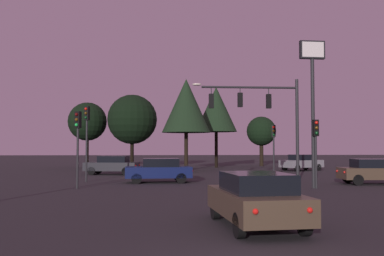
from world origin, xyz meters
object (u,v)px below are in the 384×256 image
(traffic_light_corner_left, at_px, (316,139))
(tree_lot_edge, at_px, (132,119))
(traffic_light_median, at_px, (78,134))
(store_sign_illuminated, at_px, (313,82))
(traffic_light_corner_right, at_px, (87,129))
(tree_left_far, at_px, (216,109))
(tree_behind_sign, at_px, (186,106))
(car_nearside_lane, at_px, (255,198))
(traffic_signal_mast_arm, at_px, (263,110))
(car_parked_lot, at_px, (112,165))
(traffic_light_far_side, at_px, (274,140))
(car_far_lane, at_px, (302,162))
(car_crossing_right, at_px, (374,171))
(tree_right_cluster, at_px, (87,122))
(car_crossing_left, at_px, (159,170))
(tree_center_horizon, at_px, (261,131))

(traffic_light_corner_left, height_order, tree_lot_edge, tree_lot_edge)
(traffic_light_median, xyz_separation_m, store_sign_illuminated, (12.79, -0.55, 2.88))
(traffic_light_corner_right, relative_size, tree_left_far, 0.55)
(tree_behind_sign, bearing_deg, car_nearside_lane, -89.15)
(traffic_signal_mast_arm, height_order, car_parked_lot, traffic_signal_mast_arm)
(tree_behind_sign, distance_m, tree_left_far, 6.90)
(traffic_light_far_side, xyz_separation_m, car_far_lane, (4.88, 8.23, -1.98))
(store_sign_illuminated, xyz_separation_m, tree_behind_sign, (-6.01, 17.24, 0.31))
(car_parked_lot, relative_size, tree_lot_edge, 0.59)
(car_far_lane, bearing_deg, tree_left_far, 139.35)
(traffic_signal_mast_arm, height_order, traffic_light_median, traffic_signal_mast_arm)
(car_nearside_lane, relative_size, car_parked_lot, 0.98)
(traffic_light_median, distance_m, car_parked_lot, 11.81)
(traffic_signal_mast_arm, bearing_deg, traffic_light_corner_right, 172.82)
(store_sign_illuminated, distance_m, tree_behind_sign, 18.26)
(traffic_light_corner_right, xyz_separation_m, car_parked_lot, (0.80, 7.12, -2.62))
(tree_lot_edge, bearing_deg, traffic_light_corner_right, -95.88)
(traffic_light_far_side, bearing_deg, car_nearside_lane, -106.41)
(store_sign_illuminated, height_order, tree_behind_sign, tree_behind_sign)
(car_parked_lot, height_order, tree_lot_edge, tree_lot_edge)
(traffic_light_far_side, distance_m, car_crossing_right, 8.06)
(car_crossing_right, height_order, store_sign_illuminated, store_sign_illuminated)
(traffic_light_median, xyz_separation_m, tree_behind_sign, (6.78, 16.69, 3.19))
(traffic_light_median, distance_m, car_crossing_right, 17.51)
(traffic_light_corner_right, xyz_separation_m, traffic_light_far_side, (13.20, 3.53, -0.65))
(tree_behind_sign, bearing_deg, car_far_lane, -2.36)
(car_far_lane, height_order, store_sign_illuminated, store_sign_illuminated)
(store_sign_illuminated, bearing_deg, traffic_signal_mast_arm, 117.67)
(traffic_light_corner_left, xyz_separation_m, tree_right_cluster, (-16.39, 23.56, 2.30))
(car_crossing_left, distance_m, store_sign_illuminated, 10.72)
(car_far_lane, distance_m, store_sign_illuminated, 18.22)
(traffic_light_far_side, height_order, car_nearside_lane, traffic_light_far_side)
(car_parked_lot, bearing_deg, tree_behind_sign, 38.91)
(car_far_lane, distance_m, tree_right_cluster, 22.66)
(car_crossing_left, height_order, tree_right_cluster, tree_right_cluster)
(tree_center_horizon, distance_m, tree_lot_edge, 15.50)
(car_nearside_lane, relative_size, tree_lot_edge, 0.58)
(car_nearside_lane, xyz_separation_m, tree_center_horizon, (8.94, 37.01, 3.27))
(tree_lot_edge, bearing_deg, tree_center_horizon, 17.50)
(store_sign_illuminated, xyz_separation_m, tree_center_horizon, (3.34, 26.29, -1.78))
(traffic_light_corner_left, distance_m, store_sign_illuminated, 3.19)
(traffic_light_far_side, bearing_deg, car_parked_lot, 163.82)
(traffic_light_median, height_order, tree_center_horizon, tree_center_horizon)
(store_sign_illuminated, bearing_deg, car_parked_lot, 135.37)
(traffic_signal_mast_arm, distance_m, tree_left_far, 19.58)
(car_far_lane, height_order, tree_behind_sign, tree_behind_sign)
(traffic_signal_mast_arm, distance_m, car_crossing_left, 7.60)
(tree_lot_edge, bearing_deg, car_crossing_right, -50.81)
(car_crossing_right, relative_size, car_parked_lot, 0.94)
(traffic_signal_mast_arm, bearing_deg, traffic_light_corner_left, -62.45)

